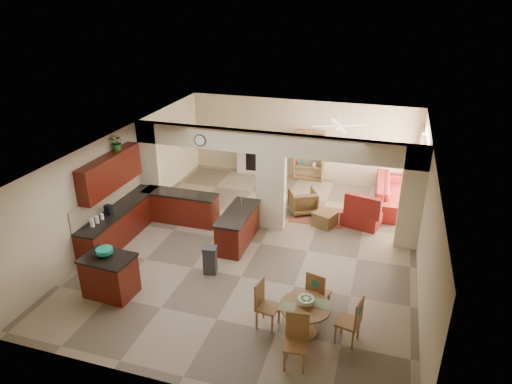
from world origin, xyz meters
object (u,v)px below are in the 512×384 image
(dining_table, at_px, (305,315))
(armchair, at_px, (303,201))
(kitchen_island, at_px, (110,276))
(sofa, at_px, (394,193))

(dining_table, xyz_separation_m, armchair, (-1.13, 5.28, -0.11))
(kitchen_island, relative_size, sofa, 0.41)
(kitchen_island, distance_m, armchair, 6.18)
(kitchen_island, height_order, sofa, kitchen_island)
(sofa, height_order, armchair, sofa)
(dining_table, bearing_deg, armchair, 102.04)
(armchair, bearing_deg, kitchen_island, 31.62)
(dining_table, distance_m, sofa, 6.75)
(dining_table, distance_m, armchair, 5.40)
(dining_table, height_order, sofa, sofa)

